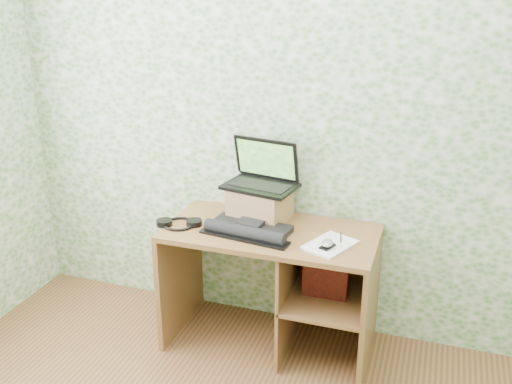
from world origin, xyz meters
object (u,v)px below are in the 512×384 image
(desk, at_px, (285,272))
(riser, at_px, (260,203))
(notepad, at_px, (330,245))
(keyboard, at_px, (248,229))
(laptop, at_px, (263,175))

(desk, bearing_deg, riser, 148.67)
(notepad, bearing_deg, keyboard, -157.99)
(laptop, distance_m, notepad, 0.60)
(riser, xyz_separation_m, notepad, (0.47, -0.24, -0.09))
(laptop, bearing_deg, desk, -29.93)
(laptop, xyz_separation_m, notepad, (0.47, -0.28, -0.25))
(desk, xyz_separation_m, keyboard, (-0.19, -0.11, 0.29))
(desk, height_order, riser, riser)
(riser, bearing_deg, keyboard, -89.21)
(desk, xyz_separation_m, riser, (-0.19, 0.12, 0.37))
(laptop, bearing_deg, riser, -79.94)
(riser, distance_m, laptop, 0.17)
(riser, bearing_deg, notepad, -26.58)
(desk, distance_m, riser, 0.43)
(desk, bearing_deg, notepad, -23.11)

